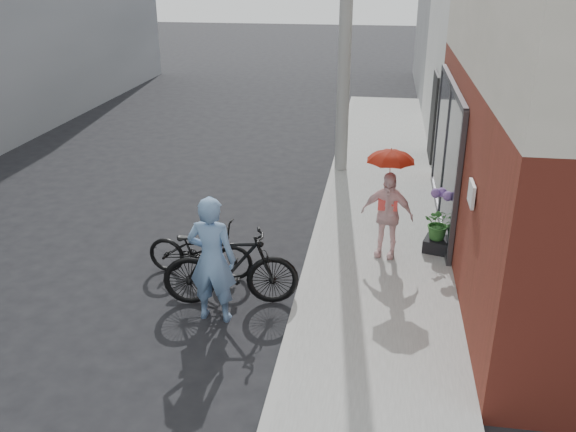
% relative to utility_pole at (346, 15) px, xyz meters
% --- Properties ---
extents(ground, '(80.00, 80.00, 0.00)m').
position_rel_utility_pole_xyz_m(ground, '(-1.10, -6.00, -3.50)').
color(ground, black).
rests_on(ground, ground).
extents(sidewalk, '(2.20, 24.00, 0.12)m').
position_rel_utility_pole_xyz_m(sidewalk, '(1.00, -4.00, -3.44)').
color(sidewalk, gray).
rests_on(sidewalk, ground).
extents(curb, '(0.12, 24.00, 0.12)m').
position_rel_utility_pole_xyz_m(curb, '(-0.16, -4.00, -3.44)').
color(curb, '#9E9E99').
rests_on(curb, ground).
extents(utility_pole, '(0.28, 0.28, 7.00)m').
position_rel_utility_pole_xyz_m(utility_pole, '(0.00, 0.00, 0.00)').
color(utility_pole, '#9E9E99').
rests_on(utility_pole, ground).
extents(officer, '(0.68, 0.46, 1.81)m').
position_rel_utility_pole_xyz_m(officer, '(-1.26, -6.38, -2.60)').
color(officer, '#668AB6').
rests_on(officer, ground).
extents(bike_left, '(1.73, 0.70, 0.89)m').
position_rel_utility_pole_xyz_m(bike_left, '(-1.80, -5.20, -3.06)').
color(bike_left, black).
rests_on(bike_left, ground).
extents(bike_right, '(1.99, 0.87, 1.16)m').
position_rel_utility_pole_xyz_m(bike_right, '(-1.12, -5.97, -2.92)').
color(bike_right, black).
rests_on(bike_right, ground).
extents(kimono_woman, '(0.89, 0.52, 1.43)m').
position_rel_utility_pole_xyz_m(kimono_woman, '(1.04, -4.30, -2.67)').
color(kimono_woman, '#FAD2D1').
rests_on(kimono_woman, sidewalk).
extents(parasol, '(0.73, 0.73, 0.64)m').
position_rel_utility_pole_xyz_m(parasol, '(1.04, -4.30, -1.63)').
color(parasol, red).
rests_on(parasol, kimono_woman).
extents(planter, '(0.51, 0.51, 0.22)m').
position_rel_utility_pole_xyz_m(planter, '(1.90, -4.00, -3.27)').
color(planter, black).
rests_on(planter, sidewalk).
extents(potted_plant, '(0.50, 0.43, 0.56)m').
position_rel_utility_pole_xyz_m(potted_plant, '(1.90, -4.00, -2.89)').
color(potted_plant, '#2F6729').
rests_on(potted_plant, planter).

